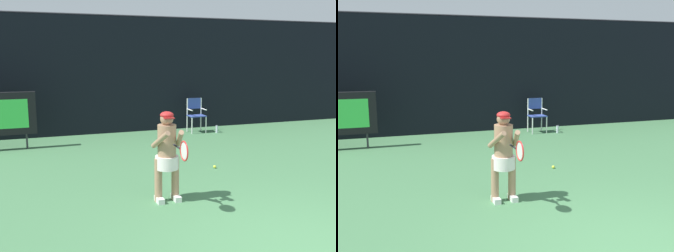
% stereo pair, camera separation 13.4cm
% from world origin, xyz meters
% --- Properties ---
extents(backdrop_screen, '(18.00, 0.12, 3.66)m').
position_xyz_m(backdrop_screen, '(0.00, 8.50, 1.81)').
color(backdrop_screen, black).
rests_on(backdrop_screen, ground).
extents(umpire_chair, '(0.52, 0.44, 1.08)m').
position_xyz_m(umpire_chair, '(1.74, 7.73, 0.62)').
color(umpire_chair, white).
rests_on(umpire_chair, ground).
extents(water_bottle, '(0.07, 0.07, 0.27)m').
position_xyz_m(water_bottle, '(2.31, 7.37, 0.12)').
color(water_bottle, silver).
rests_on(water_bottle, ground).
extents(tennis_player, '(0.53, 0.60, 1.52)m').
position_xyz_m(tennis_player, '(-1.09, 2.34, 0.84)').
color(tennis_player, white).
rests_on(tennis_player, ground).
extents(tennis_racket, '(0.03, 0.60, 0.31)m').
position_xyz_m(tennis_racket, '(-1.05, 1.72, 1.01)').
color(tennis_racket, black).
extents(tennis_ball_spare, '(0.07, 0.07, 0.07)m').
position_xyz_m(tennis_ball_spare, '(0.51, 3.81, 0.03)').
color(tennis_ball_spare, '#CCDB3D').
rests_on(tennis_ball_spare, ground).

